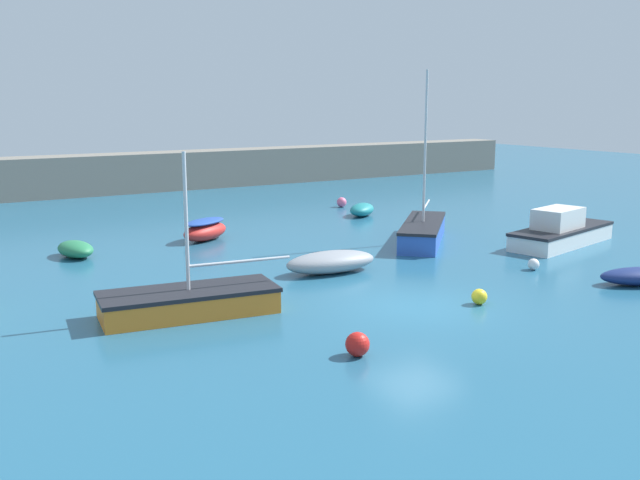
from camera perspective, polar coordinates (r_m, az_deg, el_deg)
ground_plane at (r=21.46m, az=7.71°, el=-5.61°), size 120.00×120.00×0.20m
harbor_breakwater at (r=48.94m, az=-15.84°, el=5.15°), size 65.61×2.67×2.55m
rowboat_with_red_cover at (r=31.54m, az=-9.18°, el=0.84°), size 2.88×2.39×0.94m
motorboat_grey_hull at (r=31.72m, az=18.71°, el=0.64°), size 6.21×3.18×1.61m
dinghy_near_pier at (r=37.77m, az=3.38°, el=2.45°), size 2.42×2.30×0.67m
sailboat_short_mast at (r=20.75m, az=-10.42°, el=-4.85°), size 5.67×2.54×4.67m
rowboat_white_midwater at (r=25.31m, az=0.87°, el=-1.77°), size 3.53×1.70×0.78m
sailboat_tall_mast at (r=30.94m, az=8.23°, el=0.70°), size 5.26×5.30×7.27m
fishing_dinghy_green at (r=29.40m, az=-18.98°, el=-0.70°), size 1.50×2.20×0.64m
mooring_buoy_yellow at (r=22.00m, az=12.62°, el=-4.45°), size 0.48×0.48×0.48m
mooring_buoy_pink at (r=40.82m, az=1.74°, el=3.04°), size 0.56×0.56×0.56m
mooring_buoy_red at (r=17.28m, az=3.01°, el=-8.33°), size 0.59×0.59×0.59m
mooring_buoy_white at (r=26.89m, az=16.71°, el=-1.87°), size 0.42×0.42×0.42m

